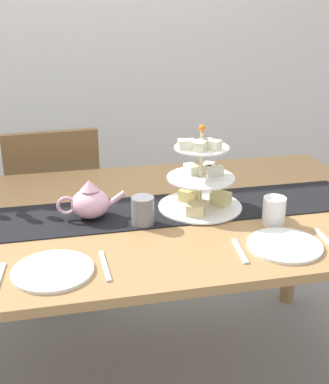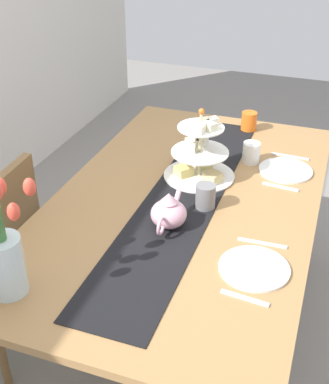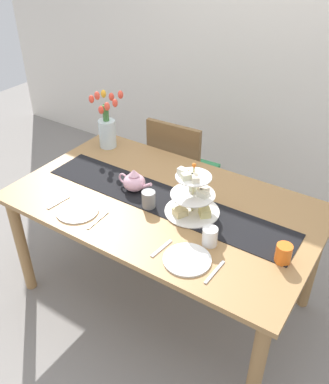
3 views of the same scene
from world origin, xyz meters
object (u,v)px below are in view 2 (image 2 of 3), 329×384
Objects in this scene: mug_grey at (206,196)px; mug_orange at (249,121)px; dining_table at (185,219)px; tulip_vase at (2,252)px; dinner_plate_left at (254,268)px; fork_right at (280,187)px; dinner_plate_right at (285,170)px; knife_right at (290,156)px; teapot at (169,213)px; tiered_cake_stand at (200,156)px; knife_left at (262,243)px; fork_left at (245,298)px; mug_white_text at (251,153)px.

mug_orange is at bearing -0.66° from mug_grey.
mug_orange reaches higher than dining_table.
tulip_vase is 0.78m from dinner_plate_left.
dinner_plate_left is 0.55m from fork_right.
knife_right is (0.15, 0.00, -0.00)m from dinner_plate_right.
dinner_plate_right is at bearing 0.00° from fork_right.
fork_right is (0.90, -0.68, -0.14)m from tulip_vase.
tulip_vase is at bearing 144.48° from teapot.
tiered_cake_stand is at bearing 132.88° from knife_right.
dinner_plate_left is 1.35× the size of knife_left.
knife_left is at bearing -88.20° from teapot.
fork_left is (-0.28, -0.34, -0.06)m from teapot.
dinner_plate_right is 0.15m from knife_right.
tiered_cake_stand is 2.03× the size of fork_left.
dinner_plate_left is 0.39m from mug_grey.
mug_grey reaches higher than dining_table.
tiered_cake_stand reaches higher than mug_white_text.
knife_right is (0.31, -0.34, -0.09)m from tiered_cake_stand.
tiered_cake_stand is 0.47m from knife_right.
fork_left is 1.58× the size of mug_white_text.
fork_left and knife_left have the same top height.
fork_left is at bearing -168.84° from mug_orange.
knife_right is 1.79× the size of mug_orange.
dinner_plate_left and dinner_plate_right have the same top height.
fork_right is (0.41, 0.00, 0.00)m from knife_left.
mug_grey reaches higher than knife_left.
tulip_vase is at bearing 154.08° from mug_white_text.
tulip_vase is 1.76× the size of dinner_plate_right.
tulip_vase is 4.25× the size of mug_orange.
mug_orange is at bearing 24.81° from fork_right.
dining_table is 0.61m from knife_right.
mug_grey is (-0.54, 0.25, 0.05)m from knife_right.
mug_grey is at bearing 135.26° from fork_right.
tiered_cake_stand is 0.75× the size of tulip_vase.
dinner_plate_left is 2.42× the size of mug_white_text.
knife_right is (0.84, 0.00, -0.00)m from dinner_plate_left.
fork_right is 0.24m from mug_white_text.
dining_table is 0.60m from fork_left.
mug_white_text is at bearing 125.23° from knife_right.
teapot is 2.51× the size of mug_white_text.
mug_orange is at bearing -7.71° from dining_table.
tiered_cake_stand is (0.19, -0.00, 0.19)m from dining_table.
teapot reaches higher than dining_table.
mug_white_text is (0.43, -0.09, -0.00)m from mug_grey.
dinner_plate_left reaches higher than knife_left.
tulip_vase is 2.37× the size of knife_right.
tiered_cake_stand reaches higher than mug_orange.
dining_table is 10.17× the size of knife_right.
knife_left and knife_right have the same top height.
dinner_plate_right is 2.42× the size of mug_orange.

